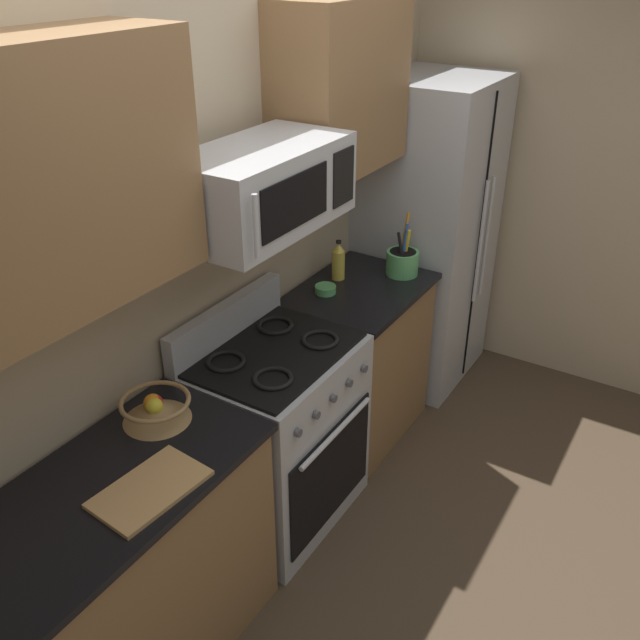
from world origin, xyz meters
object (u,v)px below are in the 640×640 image
utensil_crock (402,261)px  bottle_oil (338,261)px  refrigerator (426,236)px  fruit_basket (156,408)px  range_oven (277,433)px  prep_bowl (325,289)px  microwave (262,187)px  cutting_board (150,489)px

utensil_crock → bottle_oil: size_ratio=1.57×
refrigerator → fruit_basket: bearing=176.7°
range_oven → fruit_basket: 0.79m
fruit_basket → bottle_oil: bottle_oil is taller
utensil_crock → prep_bowl: bearing=150.8°
microwave → bottle_oil: microwave is taller
prep_bowl → utensil_crock: bearing=-29.2°
refrigerator → microwave: refrigerator is taller
bottle_oil → prep_bowl: size_ratio=1.98×
cutting_board → prep_bowl: prep_bowl is taller
cutting_board → bottle_oil: bottle_oil is taller
fruit_basket → microwave: bearing=-7.8°
bottle_oil → refrigerator: bearing=-12.8°
fruit_basket → cutting_board: 0.39m
microwave → fruit_basket: (-0.61, 0.08, -0.70)m
bottle_oil → prep_bowl: (-0.18, -0.03, -0.08)m
prep_bowl → range_oven: bearing=-168.9°
fruit_basket → prep_bowl: (1.25, 0.02, -0.03)m
range_oven → prep_bowl: 0.79m
range_oven → microwave: size_ratio=1.41×
microwave → refrigerator: bearing=-1.5°
range_oven → microwave: microwave is taller
utensil_crock → refrigerator: bearing=9.9°
cutting_board → bottle_oil: (1.72, 0.30, 0.09)m
range_oven → cutting_board: size_ratio=2.94×
fruit_basket → bottle_oil: (1.43, 0.05, 0.05)m
microwave → bottle_oil: bearing=9.1°
refrigerator → prep_bowl: refrigerator is taller
microwave → utensil_crock: 1.26m
bottle_oil → range_oven: bearing=-169.2°
cutting_board → bottle_oil: size_ratio=1.69×
range_oven → bottle_oil: size_ratio=4.99×
cutting_board → prep_bowl: (1.54, 0.27, 0.01)m
fruit_basket → range_oven: bearing=-10.1°
microwave → bottle_oil: (0.82, 0.13, -0.66)m
microwave → range_oven: bearing=-90.0°
microwave → cutting_board: (-0.91, -0.17, -0.75)m
refrigerator → cutting_board: bearing=-177.1°
utensil_crock → prep_bowl: (-0.42, 0.23, -0.05)m
utensil_crock → cutting_board: utensil_crock is taller
bottle_oil → microwave: bearing=-170.9°
range_oven → refrigerator: bearing=-0.6°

